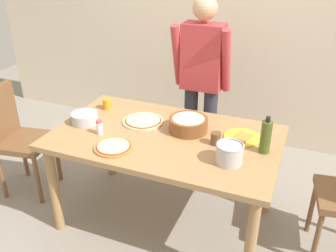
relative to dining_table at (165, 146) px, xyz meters
name	(u,v)px	position (x,y,z in m)	size (l,w,h in m)	color
ground	(166,218)	(0.00, 0.00, -0.67)	(8.00, 8.00, 0.00)	gray
wall_back	(226,17)	(0.00, 1.60, 0.63)	(5.60, 0.10, 2.60)	beige
dining_table	(165,146)	(0.00, 0.00, 0.00)	(1.60, 0.96, 0.76)	#A37A4C
person_cook	(202,78)	(0.03, 0.76, 0.27)	(0.49, 0.25, 1.62)	#2D2D38
chair_wooden_left	(16,134)	(-1.32, -0.08, -0.13)	(0.46, 0.46, 0.95)	brown
pizza_raw_on_board	(143,121)	(-0.24, 0.13, 0.10)	(0.31, 0.31, 0.02)	beige
pizza_cooked_on_tray	(113,147)	(-0.25, -0.30, 0.10)	(0.26, 0.26, 0.02)	#C67A33
plate_with_slice	(242,137)	(0.52, 0.16, 0.10)	(0.26, 0.26, 0.02)	gold
popcorn_bowl	(188,123)	(0.13, 0.13, 0.15)	(0.28, 0.28, 0.11)	brown
mixing_bowl_steel	(85,118)	(-0.64, -0.04, 0.13)	(0.20, 0.20, 0.08)	#B7B7BC
olive_oil_bottle	(266,137)	(0.68, 0.03, 0.20)	(0.07, 0.07, 0.26)	#47561E
steel_pot	(230,153)	(0.50, -0.18, 0.16)	(0.17, 0.17, 0.13)	#B7B7BC
cup_orange	(107,104)	(-0.61, 0.24, 0.13)	(0.07, 0.07, 0.09)	orange
cup_small_brown	(216,138)	(0.36, 0.01, 0.13)	(0.07, 0.07, 0.09)	brown
salt_shaker	(100,127)	(-0.44, -0.15, 0.14)	(0.04, 0.04, 0.11)	white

